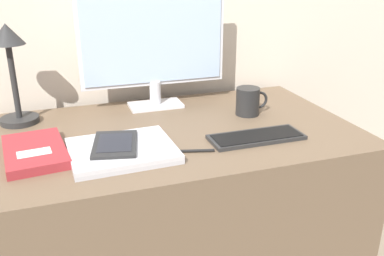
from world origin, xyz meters
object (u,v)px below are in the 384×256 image
(monitor, at_px, (152,43))
(notebook, at_px, (35,151))
(ereader, at_px, (115,144))
(pen, at_px, (191,151))
(laptop, at_px, (122,150))
(desk_lamp, at_px, (11,61))
(keyboard, at_px, (256,137))
(coffee_mug, at_px, (248,101))

(monitor, bearing_deg, notebook, -143.26)
(ereader, height_order, pen, ereader)
(pen, bearing_deg, monitor, 89.86)
(laptop, bearing_deg, desk_lamp, 127.80)
(laptop, relative_size, notebook, 1.07)
(keyboard, relative_size, coffee_mug, 2.46)
(ereader, bearing_deg, desk_lamp, 127.20)
(keyboard, bearing_deg, desk_lamp, 150.93)
(coffee_mug, distance_m, pen, 0.40)
(monitor, xyz_separation_m, laptop, (-0.20, -0.40, -0.23))
(laptop, height_order, pen, laptop)
(coffee_mug, relative_size, pen, 0.90)
(coffee_mug, height_order, pen, coffee_mug)
(desk_lamp, distance_m, pen, 0.68)
(keyboard, distance_m, notebook, 0.67)
(keyboard, height_order, ereader, ereader)
(ereader, bearing_deg, keyboard, -4.63)
(keyboard, distance_m, ereader, 0.44)
(laptop, bearing_deg, pen, -14.62)
(monitor, distance_m, notebook, 0.59)
(notebook, xyz_separation_m, pen, (0.43, -0.12, -0.01))
(desk_lamp, height_order, notebook, desk_lamp)
(desk_lamp, bearing_deg, coffee_mug, -12.62)
(notebook, distance_m, pen, 0.45)
(desk_lamp, relative_size, notebook, 1.18)
(monitor, height_order, coffee_mug, monitor)
(monitor, xyz_separation_m, notebook, (-0.44, -0.33, -0.23))
(ereader, distance_m, notebook, 0.23)
(desk_lamp, bearing_deg, keyboard, -29.07)
(desk_lamp, bearing_deg, laptop, -52.20)
(keyboard, bearing_deg, pen, -172.70)
(keyboard, height_order, pen, keyboard)
(laptop, xyz_separation_m, desk_lamp, (-0.29, 0.37, 0.20))
(laptop, height_order, ereader, ereader)
(coffee_mug, bearing_deg, monitor, 146.65)
(notebook, bearing_deg, pen, -15.79)
(ereader, relative_size, coffee_mug, 1.72)
(desk_lamp, distance_m, notebook, 0.37)
(laptop, bearing_deg, ereader, 140.32)
(monitor, bearing_deg, ereader, -119.00)
(notebook, bearing_deg, laptop, -16.73)
(monitor, relative_size, keyboard, 1.82)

